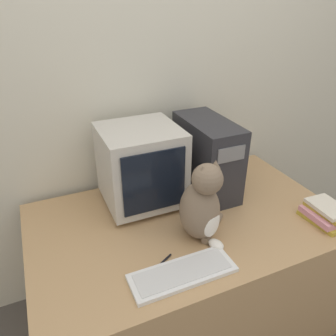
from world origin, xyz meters
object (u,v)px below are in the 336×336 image
at_px(book_stack, 326,213).
at_px(pen, 159,266).
at_px(keyboard, 183,273).
at_px(cat, 202,206).
at_px(computer_tower, 207,157).
at_px(crt_monitor, 141,166).

bearing_deg(book_stack, pen, 177.08).
distance_m(keyboard, cat, 0.29).
bearing_deg(book_stack, computer_tower, 128.72).
height_order(cat, book_stack, cat).
height_order(crt_monitor, keyboard, crt_monitor).
height_order(computer_tower, cat, computer_tower).
bearing_deg(pen, book_stack, -2.92).
relative_size(cat, pen, 2.66).
relative_size(cat, book_stack, 1.75).
xyz_separation_m(keyboard, book_stack, (0.78, 0.04, 0.03)).
xyz_separation_m(crt_monitor, pen, (-0.10, -0.47, -0.21)).
height_order(keyboard, book_stack, book_stack).
xyz_separation_m(book_stack, pen, (-0.85, 0.04, -0.04)).
bearing_deg(keyboard, computer_tower, 52.93).
distance_m(cat, book_stack, 0.64).
distance_m(crt_monitor, keyboard, 0.59).
xyz_separation_m(computer_tower, book_stack, (0.39, -0.49, -0.16)).
distance_m(crt_monitor, cat, 0.41).
relative_size(computer_tower, book_stack, 2.00).
bearing_deg(computer_tower, crt_monitor, 175.40).
bearing_deg(crt_monitor, keyboard, -93.27).
xyz_separation_m(crt_monitor, book_stack, (0.75, -0.51, -0.17)).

